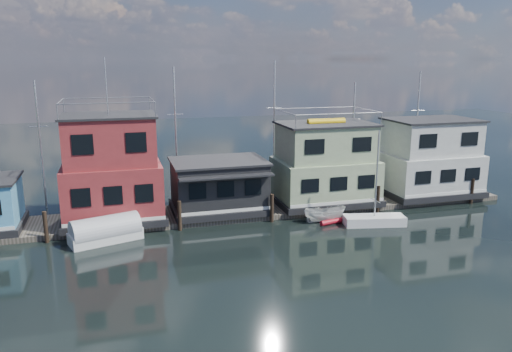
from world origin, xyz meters
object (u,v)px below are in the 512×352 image
object	(u,v)px
day_sailer	(374,219)
red_kayak	(336,221)
motorboat	(325,214)
tarp_runabout	(106,231)
houseboat_dark	(219,186)
houseboat_green	(325,165)
houseboat_white	(429,159)
houseboat_red	(112,171)

from	to	relation	value
day_sailer	red_kayak	bearing A→B (deg)	168.79
motorboat	tarp_runabout	world-z (taller)	tarp_runabout
motorboat	red_kayak	distance (m)	0.94
houseboat_dark	red_kayak	world-z (taller)	houseboat_dark
houseboat_dark	houseboat_green	size ratio (longest dim) A/B	0.88
houseboat_white	motorboat	world-z (taller)	houseboat_white
motorboat	tarp_runabout	size ratio (longest dim) A/B	0.63
houseboat_dark	day_sailer	world-z (taller)	day_sailer
houseboat_white	red_kayak	xyz separation A→B (m)	(-10.97, -4.48, -3.34)
red_kayak	day_sailer	bearing A→B (deg)	-35.88
motorboat	tarp_runabout	distance (m)	16.01
houseboat_red	houseboat_green	size ratio (longest dim) A/B	1.41
houseboat_dark	tarp_runabout	distance (m)	9.54
houseboat_white	houseboat_red	bearing A→B (deg)	-180.00
day_sailer	red_kayak	world-z (taller)	day_sailer
houseboat_dark	day_sailer	xyz separation A→B (m)	(10.66, -5.56, -2.00)
houseboat_white	tarp_runabout	world-z (taller)	houseboat_white
houseboat_red	motorboat	distance (m)	16.24
red_kayak	tarp_runabout	bearing A→B (deg)	164.19
houseboat_green	day_sailer	xyz separation A→B (m)	(1.66, -5.58, -3.13)
motorboat	houseboat_green	bearing A→B (deg)	-12.71
houseboat_red	motorboat	xyz separation A→B (m)	(15.35, -3.98, -3.49)
houseboat_red	houseboat_white	distance (m)	27.01
houseboat_green	houseboat_white	world-z (taller)	houseboat_green
houseboat_dark	motorboat	bearing A→B (deg)	-28.29
day_sailer	red_kayak	distance (m)	2.86
houseboat_red	houseboat_white	bearing A→B (deg)	0.00
houseboat_red	day_sailer	xyz separation A→B (m)	(18.66, -5.58, -3.68)
red_kayak	houseboat_white	bearing A→B (deg)	9.16
houseboat_dark	tarp_runabout	bearing A→B (deg)	-157.14
houseboat_red	tarp_runabout	bearing A→B (deg)	-100.08
houseboat_red	motorboat	world-z (taller)	houseboat_red
houseboat_dark	motorboat	world-z (taller)	houseboat_dark
houseboat_white	red_kayak	distance (m)	12.31
day_sailer	houseboat_red	bearing A→B (deg)	174.98
houseboat_red	houseboat_green	distance (m)	17.01
houseboat_dark	day_sailer	bearing A→B (deg)	-27.56
motorboat	day_sailer	xyz separation A→B (m)	(3.31, -1.61, -0.20)
houseboat_red	tarp_runabout	xyz separation A→B (m)	(-0.65, -3.67, -3.39)
red_kayak	houseboat_green	bearing A→B (deg)	64.75
tarp_runabout	houseboat_white	bearing A→B (deg)	-10.19
houseboat_dark	day_sailer	size ratio (longest dim) A/B	1.04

